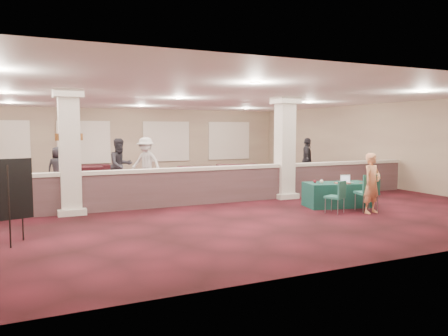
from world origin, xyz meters
name	(u,v)px	position (x,y,z in m)	size (l,w,h in m)	color
ground	(180,197)	(0.00, 0.00, 0.00)	(16.00, 16.00, 0.00)	#44111A
wall_back	(127,142)	(0.00, 8.00, 1.60)	(16.00, 0.04, 3.20)	#886E5E
wall_front	(348,167)	(0.00, -8.00, 1.60)	(16.00, 0.04, 3.20)	#886E5E
wall_right	(371,145)	(8.00, 0.00, 1.60)	(0.04, 16.00, 3.20)	#886E5E
ceiling	(180,98)	(0.00, 0.00, 3.20)	(16.00, 16.00, 0.02)	white
partition_wall	(197,185)	(0.00, -1.50, 0.57)	(15.60, 0.28, 1.10)	#4E3436
column_left	(70,151)	(-3.50, -1.50, 1.64)	(0.72, 0.72, 3.20)	silver
column_right	(285,147)	(3.00, -1.50, 1.64)	(0.72, 0.72, 3.20)	silver
sconce_left	(57,137)	(-3.78, -1.50, 2.00)	(0.12, 0.12, 0.18)	brown
sconce_right	(80,137)	(-3.22, -1.50, 2.00)	(0.12, 0.12, 0.18)	brown
near_table	(337,195)	(3.50, -3.48, 0.34)	(1.78, 0.89, 0.68)	#0D3126
conf_chair_main	(369,190)	(3.74, -4.47, 0.60)	(0.60, 0.60, 1.01)	#22635D
conf_chair_side	(338,194)	(2.85, -4.30, 0.51)	(0.57, 0.57, 0.86)	#22635D
easel_board	(5,191)	(-4.91, -4.25, 1.04)	(0.95, 0.56, 1.64)	black
woman	(372,183)	(3.68, -4.65, 0.79)	(0.57, 0.38, 1.58)	#FFB56E
far_table_front_left	(57,192)	(-3.72, 0.30, 0.34)	(1.69, 0.85, 0.69)	black
far_table_front_center	(199,176)	(1.77, 2.87, 0.36)	(1.76, 0.88, 0.72)	black
far_table_front_right	(327,175)	(6.50, 0.84, 0.35)	(1.73, 0.87, 0.70)	black
far_table_back_left	(81,175)	(-2.50, 5.02, 0.35)	(1.70, 0.85, 0.69)	black
far_table_back_center	(91,173)	(-2.00, 6.02, 0.34)	(1.67, 0.84, 0.68)	black
far_table_back_right	(238,173)	(3.69, 3.20, 0.36)	(1.75, 0.88, 0.71)	black
attendee_a	(120,165)	(-1.50, 2.09, 0.94)	(0.90, 0.50, 1.88)	black
attendee_b	(146,162)	(-0.35, 3.00, 0.95)	(1.21, 0.56, 1.90)	#BBBAB6
attendee_c	(307,160)	(6.28, 1.90, 0.92)	(1.08, 0.52, 1.85)	black
attendee_d	(58,168)	(-3.46, 3.65, 0.79)	(0.78, 0.42, 1.57)	black
laptop_base	(347,182)	(3.76, -3.58, 0.69)	(0.31, 0.22, 0.02)	silver
laptop_screen	(345,178)	(3.79, -3.48, 0.80)	(0.31, 0.01, 0.21)	silver
screen_glow	(345,179)	(3.79, -3.49, 0.79)	(0.28, 0.00, 0.18)	silver
knitting	(342,183)	(3.49, -3.72, 0.70)	(0.38, 0.28, 0.03)	#C5411F
yarn_cream	(322,182)	(2.98, -3.45, 0.74)	(0.10, 0.10, 0.10)	#F2DDC7
yarn_red	(315,181)	(2.87, -3.29, 0.73)	(0.09, 0.09, 0.09)	maroon
yarn_grey	(322,181)	(3.11, -3.27, 0.73)	(0.10, 0.10, 0.10)	#48484C
scissors	(361,183)	(4.04, -3.87, 0.69)	(0.11, 0.03, 0.01)	red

